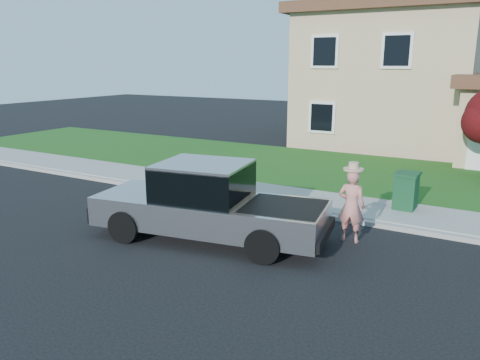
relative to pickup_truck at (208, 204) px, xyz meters
name	(u,v)px	position (x,y,z in m)	size (l,w,h in m)	color
ground	(226,244)	(0.53, -0.08, -0.86)	(80.00, 80.00, 0.00)	black
curb	(311,214)	(1.53, 2.82, -0.80)	(40.00, 0.20, 0.12)	gray
sidewalk	(325,203)	(1.53, 3.92, -0.78)	(40.00, 2.00, 0.15)	gray
lawn	(365,174)	(1.53, 8.42, -0.81)	(40.00, 7.00, 0.10)	#1E4112
house	(417,82)	(1.84, 16.30, 2.31)	(14.00, 11.30, 6.85)	tan
pickup_truck	(208,204)	(0.00, 0.00, 0.00)	(5.83, 2.73, 1.84)	black
woman	(351,204)	(2.98, 1.50, 0.04)	(0.64, 0.46, 1.90)	tan
trash_bin	(406,190)	(3.70, 4.32, -0.20)	(0.64, 0.73, 1.02)	#103E20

